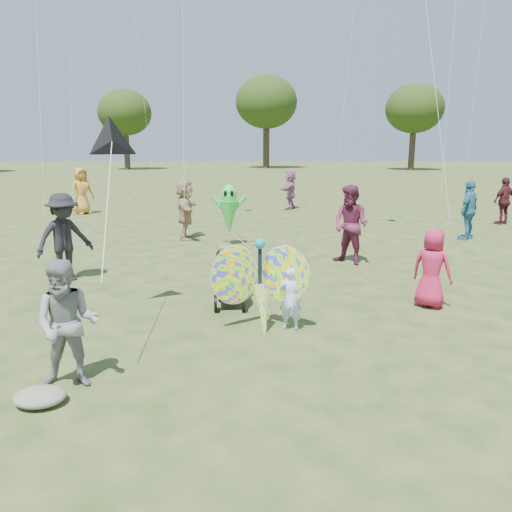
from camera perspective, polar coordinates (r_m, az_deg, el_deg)
The scene contains 17 objects.
ground at distance 6.84m, azimuth 1.95°, elevation -11.83°, with size 160.00×160.00×0.00m, color #51592B.
child_girl at distance 7.75m, azimuth 3.99°, elevation -4.85°, with size 0.37×0.24×1.01m, color #B4D1FF.
adult_man at distance 6.27m, azimuth -20.76°, elevation -7.34°, with size 0.75×0.59×1.55m, color gray.
grey_bag at distance 6.24m, azimuth -23.46°, elevation -14.54°, with size 0.57×0.47×0.18m, color gray.
crowd_a at distance 9.29m, azimuth 19.47°, elevation -1.31°, with size 0.69×0.45×1.41m, color #BB1D47.
crowd_b at distance 11.14m, azimuth -21.08°, elevation 1.97°, with size 1.20×0.69×1.86m, color black.
crowd_c at distance 16.35m, azimuth 23.13°, elevation 4.85°, with size 1.05×0.44×1.80m, color teal.
crowd_d at distance 15.29m, azimuth -8.07°, elevation 5.27°, with size 1.67×0.53×1.80m, color tan.
crowd_e at distance 12.14m, azimuth 10.77°, elevation 3.51°, with size 0.92×0.72×1.90m, color #6A2342.
crowd_g at distance 21.90m, azimuth -19.30°, elevation 7.03°, with size 0.93×0.61×1.91m, color gold.
crowd_h at distance 20.09m, azimuth 26.52°, elevation 5.65°, with size 0.99×0.41×1.69m, color #4C1923.
crowd_j at distance 22.35m, azimuth 3.93°, elevation 7.57°, with size 1.60×0.51×1.72m, color #A55E91.
jogging_stroller at distance 8.91m, azimuth -3.00°, elevation -1.79°, with size 0.55×1.07×1.09m.
butterfly_kite at distance 7.66m, azimuth 0.56°, elevation -3.45°, with size 1.74×0.75×1.65m.
delta_kite_rig at distance 8.27m, azimuth -16.15°, elevation 12.40°, with size 0.89×2.70×2.04m.
alien_kite at distance 14.17m, azimuth -3.09°, elevation 5.08°, with size 1.12×0.69×1.74m.
tree_line at distance 51.52m, azimuth 3.58°, elevation 17.12°, with size 91.78×33.60×10.79m.
Camera 1 is at (-0.34, -6.21, 2.83)m, focal length 35.00 mm.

